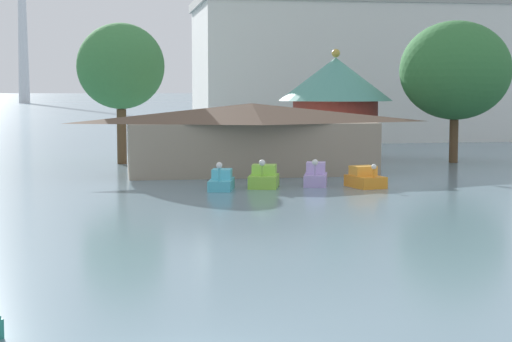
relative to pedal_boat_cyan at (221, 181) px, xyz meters
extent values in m
cube|color=#4CB7CC|center=(-0.02, -0.07, -0.17)|extent=(1.94, 3.12, 0.61)
cube|color=#5DCDE2|center=(0.07, 0.28, 0.41)|extent=(1.39, 1.52, 0.56)
cylinder|color=#4CB7CC|center=(-0.28, -1.19, 0.50)|extent=(0.14, 0.14, 0.74)
sphere|color=white|center=(-0.28, -1.19, 1.06)|extent=(0.36, 0.36, 0.36)
cube|color=#8CCC3F|center=(2.61, 0.55, -0.10)|extent=(2.26, 2.77, 0.75)
cube|color=#A0E24F|center=(2.70, 0.84, 0.57)|extent=(1.66, 1.43, 0.60)
cylinder|color=#8CCC3F|center=(2.35, -0.38, 0.59)|extent=(0.14, 0.14, 0.63)
sphere|color=white|center=(2.35, -0.38, 1.09)|extent=(0.37, 0.37, 0.37)
cube|color=#B299D8|center=(5.92, 1.10, -0.13)|extent=(2.00, 2.85, 0.70)
cube|color=#C8ADF0|center=(6.01, 1.41, 0.57)|extent=(1.42, 1.43, 0.69)
cylinder|color=#B299D8|center=(5.64, 0.11, 0.53)|extent=(0.14, 0.14, 0.62)
sphere|color=white|center=(5.64, 0.11, 1.03)|extent=(0.37, 0.37, 0.37)
cube|color=orange|center=(8.62, -0.39, -0.13)|extent=(2.14, 2.69, 0.69)
cube|color=gold|center=(8.55, -0.10, 0.50)|extent=(1.60, 1.36, 0.58)
cylinder|color=orange|center=(8.83, -1.33, 0.45)|extent=(0.14, 0.14, 0.48)
sphere|color=white|center=(8.83, -1.33, 0.85)|extent=(0.31, 0.31, 0.31)
cube|color=gray|center=(3.17, 8.39, 1.31)|extent=(16.78, 5.46, 3.56)
pyramid|color=brown|center=(3.17, 8.39, 3.74)|extent=(18.12, 6.28, 1.32)
cylinder|color=#993328|center=(11.99, 19.23, 1.96)|extent=(7.02, 7.02, 4.87)
cone|color=teal|center=(11.99, 19.23, 6.17)|extent=(9.40, 9.40, 3.55)
sphere|color=#B7993D|center=(11.99, 19.23, 8.29)|extent=(0.70, 0.70, 0.70)
cylinder|color=brown|center=(-5.52, 18.07, 1.67)|extent=(0.74, 0.74, 4.28)
ellipsoid|color=#3D7F42|center=(-5.52, 18.07, 7.13)|extent=(6.78, 6.78, 6.65)
cylinder|color=brown|center=(20.54, 14.81, 1.23)|extent=(0.70, 0.70, 3.41)
ellipsoid|color=#337038|center=(20.54, 14.81, 6.83)|extent=(8.75, 8.75, 7.79)
cube|color=silver|center=(20.55, 47.00, 7.01)|extent=(33.92, 17.49, 14.97)
cube|color=#999993|center=(20.55, 47.00, 15.00)|extent=(34.60, 17.84, 1.00)
camera|label=1|loc=(-6.28, -48.84, 5.43)|focal=59.47mm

